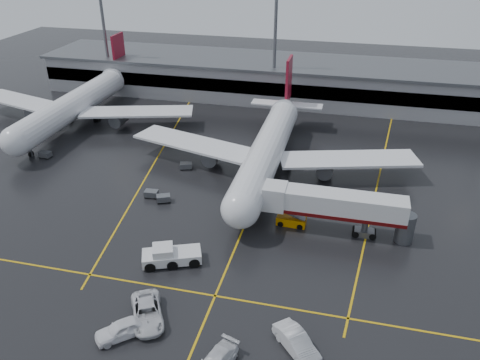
# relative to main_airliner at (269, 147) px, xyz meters

# --- Properties ---
(ground) EXTENTS (220.00, 220.00, 0.00)m
(ground) POSITION_rel_main_airliner_xyz_m (0.00, -9.70, -4.21)
(ground) COLOR black
(ground) RESTS_ON ground
(apron_line_centre) EXTENTS (0.25, 90.00, 0.02)m
(apron_line_centre) POSITION_rel_main_airliner_xyz_m (0.00, -9.70, -4.20)
(apron_line_centre) COLOR gold
(apron_line_centre) RESTS_ON ground
(apron_line_stop) EXTENTS (60.00, 0.25, 0.02)m
(apron_line_stop) POSITION_rel_main_airliner_xyz_m (0.00, -31.70, -4.20)
(apron_line_stop) COLOR gold
(apron_line_stop) RESTS_ON ground
(apron_line_left) EXTENTS (9.99, 69.35, 0.02)m
(apron_line_left) POSITION_rel_main_airliner_xyz_m (-20.00, 0.30, -4.20)
(apron_line_left) COLOR gold
(apron_line_left) RESTS_ON ground
(apron_line_right) EXTENTS (7.57, 69.64, 0.02)m
(apron_line_right) POSITION_rel_main_airliner_xyz_m (18.00, 0.30, -4.20)
(apron_line_right) COLOR gold
(apron_line_right) RESTS_ON ground
(terminal) EXTENTS (122.00, 19.00, 8.60)m
(terminal) POSITION_rel_main_airliner_xyz_m (0.00, 38.23, 0.11)
(terminal) COLOR gray
(terminal) RESTS_ON ground
(light_mast_left) EXTENTS (3.00, 1.20, 25.45)m
(light_mast_left) POSITION_rel_main_airliner_xyz_m (-45.00, 32.30, 10.27)
(light_mast_left) COLOR #595B60
(light_mast_left) RESTS_ON ground
(light_mast_mid) EXTENTS (3.00, 1.20, 25.45)m
(light_mast_mid) POSITION_rel_main_airliner_xyz_m (-5.00, 32.30, 10.27)
(light_mast_mid) COLOR #595B60
(light_mast_mid) RESTS_ON ground
(main_airliner) EXTENTS (48.80, 45.60, 14.10)m
(main_airliner) POSITION_rel_main_airliner_xyz_m (0.00, 0.00, 0.00)
(main_airliner) COLOR silver
(main_airliner) RESTS_ON ground
(second_airliner) EXTENTS (48.80, 45.60, 14.10)m
(second_airliner) POSITION_rel_main_airliner_xyz_m (-42.00, 12.00, 0.00)
(second_airliner) COLOR silver
(second_airliner) RESTS_ON ground
(jet_bridge) EXTENTS (19.90, 3.40, 6.05)m
(jet_bridge) POSITION_rel_main_airliner_xyz_m (11.87, -15.70, -0.28)
(jet_bridge) COLOR silver
(jet_bridge) RESTS_ON ground
(pushback_tractor) EXTENTS (7.66, 5.33, 2.54)m
(pushback_tractor) POSITION_rel_main_airliner_xyz_m (-7.00, -27.25, -3.20)
(pushback_tractor) COLOR silver
(pushback_tractor) RESTS_ON ground
(belt_loader) EXTENTS (4.07, 2.04, 2.53)m
(belt_loader) POSITION_rel_main_airliner_xyz_m (6.18, -15.41, -3.58)
(belt_loader) COLOR #CE7A00
(belt_loader) RESTS_ON ground
(service_van_a) EXTENTS (5.81, 7.29, 1.84)m
(service_van_a) POSITION_rel_main_airliner_xyz_m (-5.90, -36.77, -3.29)
(service_van_a) COLOR silver
(service_van_a) RESTS_ON ground
(service_van_c) EXTENTS (5.49, 5.72, 1.94)m
(service_van_c) POSITION_rel_main_airliner_xyz_m (9.88, -37.18, -3.24)
(service_van_c) COLOR silver
(service_van_c) RESTS_ON ground
(service_van_d) EXTENTS (5.46, 5.15, 1.83)m
(service_van_d) POSITION_rel_main_airliner_xyz_m (-7.46, -39.54, -3.29)
(service_van_d) COLOR white
(service_van_d) RESTS_ON ground
(baggage_cart_a) EXTENTS (2.36, 2.00, 1.12)m
(baggage_cart_a) POSITION_rel_main_airliner_xyz_m (-13.21, -13.87, -3.58)
(baggage_cart_a) COLOR #595B60
(baggage_cart_a) RESTS_ON ground
(baggage_cart_b) EXTENTS (2.10, 1.46, 1.12)m
(baggage_cart_b) POSITION_rel_main_airliner_xyz_m (-15.51, -13.00, -3.58)
(baggage_cart_b) COLOR #595B60
(baggage_cart_b) RESTS_ON ground
(baggage_cart_c) EXTENTS (2.29, 1.83, 1.12)m
(baggage_cart_c) POSITION_rel_main_airliner_xyz_m (-13.53, -2.83, -3.58)
(baggage_cart_c) COLOR #595B60
(baggage_cart_c) RESTS_ON ground
(baggage_cart_d) EXTENTS (2.24, 1.72, 1.12)m
(baggage_cart_d) POSITION_rel_main_airliner_xyz_m (-47.12, -0.16, -3.58)
(baggage_cart_d) COLOR #595B60
(baggage_cart_d) RESTS_ON ground
(baggage_cart_e) EXTENTS (2.09, 1.44, 1.12)m
(baggage_cart_e) POSITION_rel_main_airliner_xyz_m (-39.20, -4.55, -3.58)
(baggage_cart_e) COLOR #595B60
(baggage_cart_e) RESTS_ON ground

